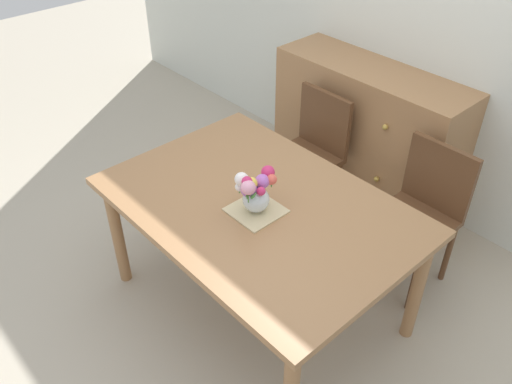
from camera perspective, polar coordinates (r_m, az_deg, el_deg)
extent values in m
plane|color=#B7AD99|center=(3.25, 0.27, -11.90)|extent=(12.00, 12.00, 0.00)
cube|color=silver|center=(3.59, 20.56, 17.78)|extent=(7.00, 0.10, 2.80)
cube|color=#9E7047|center=(2.73, 0.32, -1.52)|extent=(1.60, 1.11, 0.04)
cylinder|color=#9E7047|center=(3.25, -14.69, -4.41)|extent=(0.07, 0.07, 0.73)
cylinder|color=#9E7047|center=(3.65, -1.87, 2.12)|extent=(0.07, 0.07, 0.73)
cylinder|color=#9E7047|center=(2.96, 16.96, -9.89)|extent=(0.07, 0.07, 0.73)
cube|color=brown|center=(3.63, 5.10, 3.51)|extent=(0.42, 0.42, 0.04)
cylinder|color=brown|center=(3.56, 4.99, -1.95)|extent=(0.04, 0.04, 0.44)
cylinder|color=brown|center=(3.76, 1.03, 0.60)|extent=(0.04, 0.04, 0.44)
cylinder|color=brown|center=(3.78, 8.76, 0.37)|extent=(0.04, 0.04, 0.44)
cylinder|color=brown|center=(3.97, 4.83, 2.68)|extent=(0.04, 0.04, 0.44)
cube|color=brown|center=(3.63, 7.40, 7.62)|extent=(0.42, 0.04, 0.42)
cube|color=brown|center=(3.22, 16.52, -3.06)|extent=(0.42, 0.42, 0.04)
cylinder|color=brown|center=(3.20, 16.61, -9.27)|extent=(0.04, 0.04, 0.44)
cylinder|color=brown|center=(3.32, 11.53, -6.12)|extent=(0.04, 0.04, 0.44)
cylinder|color=brown|center=(3.44, 19.96, -6.15)|extent=(0.04, 0.04, 0.44)
cylinder|color=brown|center=(3.56, 15.12, -3.35)|extent=(0.04, 0.04, 0.44)
cube|color=brown|center=(3.23, 19.11, 1.56)|extent=(0.42, 0.04, 0.42)
cube|color=#9E7047|center=(3.89, 11.66, 6.09)|extent=(1.40, 0.44, 1.00)
sphere|color=#B7933D|center=(3.75, 6.31, 10.35)|extent=(0.04, 0.04, 0.04)
sphere|color=#B7933D|center=(3.44, 13.72, 6.79)|extent=(0.04, 0.04, 0.04)
sphere|color=#B7933D|center=(3.95, 5.92, 5.16)|extent=(0.04, 0.04, 0.04)
sphere|color=#B7933D|center=(3.65, 12.82, 1.37)|extent=(0.04, 0.04, 0.04)
cube|color=#CCB789|center=(2.67, 0.00, -1.99)|extent=(0.25, 0.25, 0.01)
sphere|color=silver|center=(2.62, 0.00, -0.77)|extent=(0.14, 0.14, 0.14)
sphere|color=#E55B4C|center=(2.60, 1.69, 1.36)|extent=(0.05, 0.05, 0.05)
cylinder|color=#478438|center=(2.61, 1.68, 0.94)|extent=(0.01, 0.01, 0.05)
sphere|color=#D12D66|center=(2.55, 0.55, 0.08)|extent=(0.04, 0.04, 0.04)
cylinder|color=#478438|center=(2.55, 0.55, -0.19)|extent=(0.01, 0.01, 0.03)
sphere|color=#D12D66|center=(2.48, -0.98, 1.12)|extent=(0.05, 0.05, 0.05)
cylinder|color=#478438|center=(2.52, -0.96, 0.17)|extent=(0.01, 0.01, 0.10)
sphere|color=#D12D66|center=(2.62, 1.30, 2.15)|extent=(0.07, 0.07, 0.07)
cylinder|color=#478438|center=(2.64, 1.29, 1.60)|extent=(0.01, 0.01, 0.06)
sphere|color=white|center=(2.54, -1.63, 1.43)|extent=(0.07, 0.07, 0.07)
cylinder|color=#478438|center=(2.56, -1.62, 0.68)|extent=(0.01, 0.01, 0.08)
sphere|color=white|center=(2.56, -1.79, 0.54)|extent=(0.04, 0.04, 0.04)
cylinder|color=#478438|center=(2.57, -1.78, 0.22)|extent=(0.01, 0.01, 0.04)
sphere|color=#B266C6|center=(2.54, -0.87, 0.21)|extent=(0.07, 0.07, 0.07)
cylinder|color=#478438|center=(2.55, -0.87, -0.11)|extent=(0.01, 0.01, 0.04)
sphere|color=#B266C6|center=(2.59, 0.68, 1.15)|extent=(0.07, 0.07, 0.07)
cylinder|color=#478438|center=(2.60, 0.67, 0.78)|extent=(0.01, 0.01, 0.04)
sphere|color=#EFD14C|center=(2.56, -0.54, 0.91)|extent=(0.06, 0.06, 0.06)
cylinder|color=#478438|center=(2.58, -0.54, 0.46)|extent=(0.01, 0.01, 0.05)
sphere|color=#B266C6|center=(2.55, -0.67, 0.38)|extent=(0.07, 0.07, 0.07)
cylinder|color=#478438|center=(2.56, -0.66, 0.06)|extent=(0.01, 0.01, 0.04)
sphere|color=#EA9EBC|center=(2.47, -0.84, 0.48)|extent=(0.07, 0.07, 0.07)
cylinder|color=#478438|center=(2.50, -0.83, -0.33)|extent=(0.01, 0.01, 0.09)
ellipsoid|color=#478438|center=(2.61, -0.69, 0.73)|extent=(0.07, 0.02, 0.02)
ellipsoid|color=#478438|center=(2.51, -0.73, -0.24)|extent=(0.05, 0.07, 0.02)
ellipsoid|color=#478438|center=(2.53, -0.29, -0.32)|extent=(0.06, 0.07, 0.01)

